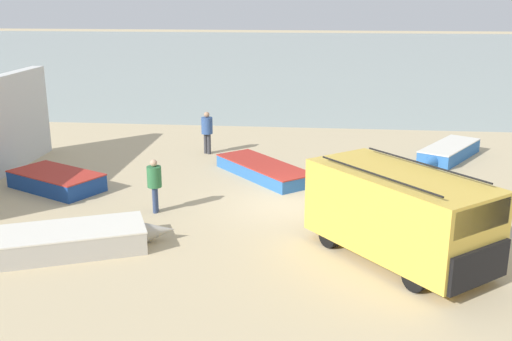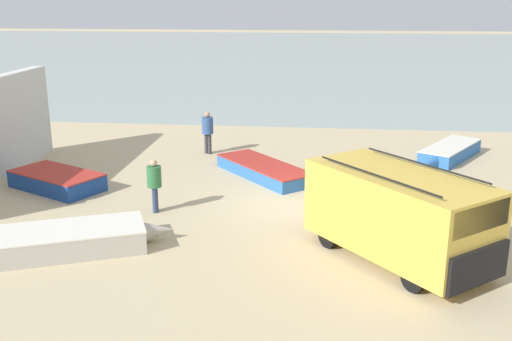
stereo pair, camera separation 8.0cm
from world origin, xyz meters
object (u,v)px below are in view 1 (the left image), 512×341
(fishing_rowboat_1, at_px, (448,152))
(fisherman_1, at_px, (207,129))
(fishing_rowboat_2, at_px, (54,180))
(fishing_rowboat_0, at_px, (262,169))
(fishing_rowboat_3, at_px, (75,240))
(parked_van, at_px, (399,213))
(fisherman_0, at_px, (154,181))

(fishing_rowboat_1, relative_size, fisherman_1, 2.42)
(fisherman_1, bearing_deg, fishing_rowboat_2, 171.04)
(fishing_rowboat_0, distance_m, fishing_rowboat_1, 8.12)
(fishing_rowboat_0, distance_m, fishing_rowboat_2, 7.50)
(fishing_rowboat_1, distance_m, fisherman_1, 10.15)
(fishing_rowboat_0, xyz_separation_m, fishing_rowboat_2, (-7.12, -2.35, 0.06))
(fishing_rowboat_3, bearing_deg, fishing_rowboat_1, 18.99)
(parked_van, relative_size, fisherman_1, 2.84)
(fishing_rowboat_2, distance_m, fishing_rowboat_3, 5.82)
(fishing_rowboat_0, bearing_deg, fishing_rowboat_1, -107.67)
(fishing_rowboat_3, height_order, fisherman_1, fisherman_1)
(parked_van, distance_m, fisherman_0, 7.64)
(fishing_rowboat_1, height_order, fishing_rowboat_3, fishing_rowboat_3)
(fisherman_0, relative_size, fisherman_1, 0.94)
(parked_van, relative_size, fishing_rowboat_1, 1.17)
(parked_van, distance_m, fishing_rowboat_0, 8.25)
(fishing_rowboat_3, distance_m, fisherman_1, 10.59)
(fishing_rowboat_2, bearing_deg, parked_van, -174.90)
(fishing_rowboat_0, xyz_separation_m, fisherman_0, (-2.94, -4.29, 0.78))
(fishing_rowboat_1, distance_m, fisherman_0, 12.83)
(fisherman_0, bearing_deg, fishing_rowboat_1, -151.45)
(fishing_rowboat_2, xyz_separation_m, fisherman_0, (4.18, -1.95, 0.72))
(fisherman_0, height_order, fisherman_1, fisherman_1)
(parked_van, bearing_deg, fishing_rowboat_1, 122.29)
(fishing_rowboat_3, relative_size, fisherman_0, 2.85)
(fishing_rowboat_2, height_order, fisherman_0, fisherman_0)
(fishing_rowboat_0, bearing_deg, fishing_rowboat_2, 67.71)
(fishing_rowboat_2, relative_size, fisherman_0, 2.38)
(fishing_rowboat_0, xyz_separation_m, fisherman_1, (-2.63, 3.00, 0.84))
(fishing_rowboat_2, relative_size, fishing_rowboat_3, 0.84)
(fishing_rowboat_1, xyz_separation_m, fishing_rowboat_2, (-14.60, -5.50, 0.01))
(fishing_rowboat_0, relative_size, fisherman_1, 2.58)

